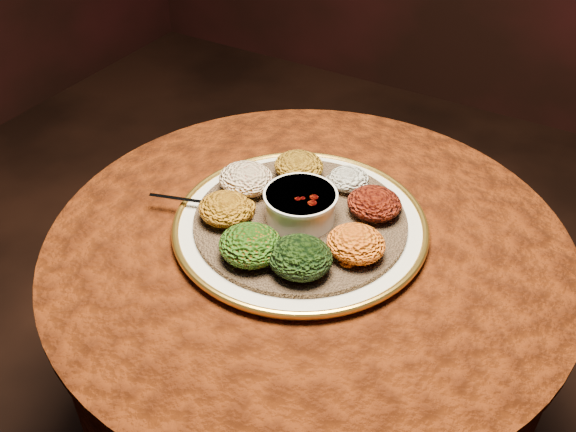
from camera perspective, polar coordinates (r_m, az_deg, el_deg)
The scene contains 13 objects.
table at distance 1.29m, azimuth 1.65°, elevation -8.10°, with size 0.96×0.96×0.73m.
platter at distance 1.18m, azimuth 1.09°, elevation -0.79°, with size 0.47×0.47×0.02m.
injera at distance 1.17m, azimuth 1.10°, elevation -0.38°, with size 0.39×0.39×0.01m, color brown.
stew_bowl at distance 1.15m, azimuth 1.12°, elevation 1.06°, with size 0.13×0.13×0.06m.
spoon at distance 1.21m, azimuth -7.11°, elevation 1.17°, with size 0.14×0.06×0.01m.
portion_ayib at distance 1.24m, azimuth 5.42°, elevation 3.28°, with size 0.08×0.08×0.04m, color beige.
portion_kitfo at distance 1.18m, azimuth 7.66°, elevation 1.13°, with size 0.10×0.09×0.05m, color black.
portion_tikil at distance 1.08m, azimuth 6.06°, elevation -2.46°, with size 0.10×0.10×0.05m, color #A56E0D.
portion_gomen at distance 1.05m, azimuth 1.08°, elevation -3.68°, with size 0.11×0.10×0.05m, color black.
portion_mixveg at distance 1.07m, azimuth -3.33°, elevation -2.59°, with size 0.11×0.10×0.05m, color #AB370B.
portion_kik at distance 1.16m, azimuth -5.58°, elevation 0.65°, with size 0.10×0.09×0.05m, color #A7680E.
portion_timatim at distance 1.23m, azimuth -3.75°, elevation 3.31°, with size 0.11×0.10×0.05m, color maroon.
portion_shiro at distance 1.26m, azimuth 0.97°, elevation 4.47°, with size 0.10×0.09×0.05m, color #936211.
Camera 1 is at (0.41, -0.79, 1.49)m, focal length 40.00 mm.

